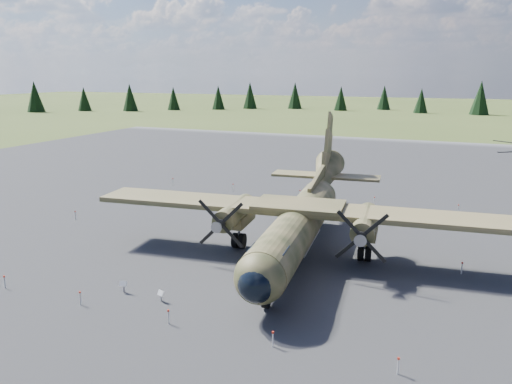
% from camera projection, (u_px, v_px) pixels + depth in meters
% --- Properties ---
extents(ground, '(500.00, 500.00, 0.00)m').
position_uv_depth(ground, '(239.00, 243.00, 39.77)').
color(ground, '#4D5927').
rests_on(ground, ground).
extents(apron, '(120.00, 120.00, 0.04)m').
position_uv_depth(apron, '(281.00, 211.00, 48.75)').
color(apron, '#5A5A5F').
rests_on(apron, ground).
extents(transport_plane, '(30.95, 28.00, 10.18)m').
position_uv_depth(transport_plane, '(302.00, 214.00, 37.21)').
color(transport_plane, '#363B20').
rests_on(transport_plane, ground).
extents(info_placard_left, '(0.52, 0.27, 0.78)m').
position_uv_depth(info_placard_left, '(123.00, 285.00, 30.64)').
color(info_placard_left, gray).
rests_on(info_placard_left, ground).
extents(info_placard_right, '(0.48, 0.32, 0.70)m').
position_uv_depth(info_placard_right, '(161.00, 294.00, 29.47)').
color(info_placard_right, gray).
rests_on(info_placard_right, ground).
extents(barrier_fence, '(33.12, 29.62, 0.85)m').
position_uv_depth(barrier_fence, '(233.00, 236.00, 39.76)').
color(barrier_fence, silver).
rests_on(barrier_fence, ground).
extents(treeline, '(308.17, 309.32, 10.97)m').
position_uv_depth(treeline, '(231.00, 181.00, 39.72)').
color(treeline, black).
rests_on(treeline, ground).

